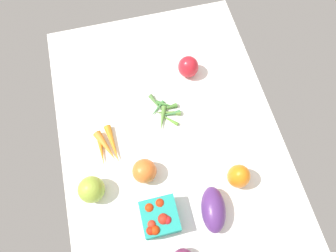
{
  "coord_description": "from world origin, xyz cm",
  "views": [
    {
      "loc": [
        -40.99,
        10.03,
        103.05
      ],
      "look_at": [
        0.0,
        0.0,
        4.0
      ],
      "focal_mm": 33.12,
      "sensor_mm": 36.0,
      "label": 1
    }
  ],
  "objects_px": {
    "berry_basket": "(160,217)",
    "bell_pepper_red": "(188,67)",
    "okra_pile": "(164,111)",
    "bell_pepper_orange": "(239,176)",
    "eggplant": "(213,209)",
    "heirloom_tomato_orange": "(144,171)",
    "carrot_bunch": "(108,146)",
    "heirloom_tomato_green": "(91,189)"
  },
  "relations": [
    {
      "from": "heirloom_tomato_orange",
      "to": "heirloom_tomato_green",
      "type": "bearing_deg",
      "value": 96.23
    },
    {
      "from": "berry_basket",
      "to": "bell_pepper_red",
      "type": "height_order",
      "value": "bell_pepper_red"
    },
    {
      "from": "eggplant",
      "to": "bell_pepper_orange",
      "type": "bearing_deg",
      "value": -42.16
    },
    {
      "from": "heirloom_tomato_green",
      "to": "okra_pile",
      "type": "bearing_deg",
      "value": -52.11
    },
    {
      "from": "bell_pepper_orange",
      "to": "heirloom_tomato_green",
      "type": "relative_size",
      "value": 1.16
    },
    {
      "from": "carrot_bunch",
      "to": "bell_pepper_red",
      "type": "bearing_deg",
      "value": -56.83
    },
    {
      "from": "heirloom_tomato_orange",
      "to": "heirloom_tomato_green",
      "type": "distance_m",
      "value": 0.17
    },
    {
      "from": "carrot_bunch",
      "to": "eggplant",
      "type": "distance_m",
      "value": 0.41
    },
    {
      "from": "bell_pepper_red",
      "to": "heirloom_tomato_green",
      "type": "height_order",
      "value": "same"
    },
    {
      "from": "carrot_bunch",
      "to": "bell_pepper_orange",
      "type": "bearing_deg",
      "value": -118.53
    },
    {
      "from": "eggplant",
      "to": "heirloom_tomato_orange",
      "type": "bearing_deg",
      "value": 58.7
    },
    {
      "from": "heirloom_tomato_orange",
      "to": "heirloom_tomato_green",
      "type": "relative_size",
      "value": 0.94
    },
    {
      "from": "okra_pile",
      "to": "heirloom_tomato_green",
      "type": "relative_size",
      "value": 1.82
    },
    {
      "from": "okra_pile",
      "to": "eggplant",
      "type": "relative_size",
      "value": 1.09
    },
    {
      "from": "carrot_bunch",
      "to": "berry_basket",
      "type": "relative_size",
      "value": 1.3
    },
    {
      "from": "eggplant",
      "to": "heirloom_tomato_green",
      "type": "bearing_deg",
      "value": 78.83
    },
    {
      "from": "berry_basket",
      "to": "eggplant",
      "type": "height_order",
      "value": "berry_basket"
    },
    {
      "from": "okra_pile",
      "to": "eggplant",
      "type": "bearing_deg",
      "value": -170.14
    },
    {
      "from": "carrot_bunch",
      "to": "heirloom_tomato_orange",
      "type": "relative_size",
      "value": 1.78
    },
    {
      "from": "okra_pile",
      "to": "heirloom_tomato_green",
      "type": "distance_m",
      "value": 0.37
    },
    {
      "from": "carrot_bunch",
      "to": "bell_pepper_red",
      "type": "xyz_separation_m",
      "value": [
        0.23,
        -0.34,
        0.03
      ]
    },
    {
      "from": "okra_pile",
      "to": "eggplant",
      "type": "height_order",
      "value": "eggplant"
    },
    {
      "from": "berry_basket",
      "to": "bell_pepper_red",
      "type": "relative_size",
      "value": 1.29
    },
    {
      "from": "berry_basket",
      "to": "heirloom_tomato_green",
      "type": "height_order",
      "value": "heirloom_tomato_green"
    },
    {
      "from": "okra_pile",
      "to": "bell_pepper_red",
      "type": "distance_m",
      "value": 0.19
    },
    {
      "from": "okra_pile",
      "to": "heirloom_tomato_orange",
      "type": "bearing_deg",
      "value": 150.75
    },
    {
      "from": "heirloom_tomato_green",
      "to": "heirloom_tomato_orange",
      "type": "bearing_deg",
      "value": -83.77
    },
    {
      "from": "heirloom_tomato_orange",
      "to": "bell_pepper_orange",
      "type": "relative_size",
      "value": 0.81
    },
    {
      "from": "berry_basket",
      "to": "heirloom_tomato_orange",
      "type": "distance_m",
      "value": 0.15
    },
    {
      "from": "eggplant",
      "to": "carrot_bunch",
      "type": "bearing_deg",
      "value": 56.06
    },
    {
      "from": "okra_pile",
      "to": "heirloom_tomato_orange",
      "type": "xyz_separation_m",
      "value": [
        -0.21,
        0.12,
        0.03
      ]
    },
    {
      "from": "heirloom_tomato_orange",
      "to": "bell_pepper_orange",
      "type": "height_order",
      "value": "bell_pepper_orange"
    },
    {
      "from": "okra_pile",
      "to": "berry_basket",
      "type": "height_order",
      "value": "berry_basket"
    },
    {
      "from": "eggplant",
      "to": "heirloom_tomato_orange",
      "type": "xyz_separation_m",
      "value": [
        0.17,
        0.18,
        0.0
      ]
    },
    {
      "from": "bell_pepper_red",
      "to": "bell_pepper_orange",
      "type": "bearing_deg",
      "value": -174.03
    },
    {
      "from": "okra_pile",
      "to": "eggplant",
      "type": "xyz_separation_m",
      "value": [
        -0.37,
        -0.06,
        0.03
      ]
    },
    {
      "from": "berry_basket",
      "to": "bell_pepper_red",
      "type": "distance_m",
      "value": 0.55
    },
    {
      "from": "carrot_bunch",
      "to": "eggplant",
      "type": "bearing_deg",
      "value": -135.55
    },
    {
      "from": "bell_pepper_red",
      "to": "bell_pepper_orange",
      "type": "distance_m",
      "value": 0.44
    },
    {
      "from": "okra_pile",
      "to": "bell_pepper_orange",
      "type": "xyz_separation_m",
      "value": [
        -0.3,
        -0.17,
        0.04
      ]
    },
    {
      "from": "berry_basket",
      "to": "eggplant",
      "type": "xyz_separation_m",
      "value": [
        -0.02,
        -0.17,
        -0.0
      ]
    },
    {
      "from": "bell_pepper_orange",
      "to": "okra_pile",
      "type": "bearing_deg",
      "value": 30.03
    }
  ]
}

